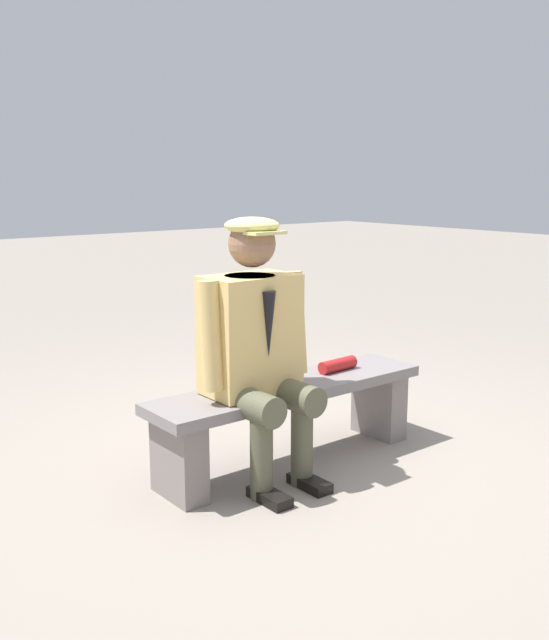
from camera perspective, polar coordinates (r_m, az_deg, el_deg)
name	(u,v)px	position (r m, az deg, el deg)	size (l,w,h in m)	color
ground_plane	(289,462)	(3.96, 1.19, -11.10)	(30.00, 30.00, 0.00)	gray
bench	(290,408)	(3.85, 1.20, -6.93)	(1.60, 0.38, 0.44)	slate
seated_man	(256,340)	(3.55, -1.45, -1.58)	(0.62, 0.58, 1.31)	#D8B66B
rolled_magazine	(338,365)	(4.05, 4.99, -3.52)	(0.07, 0.07, 0.25)	#B21E1E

